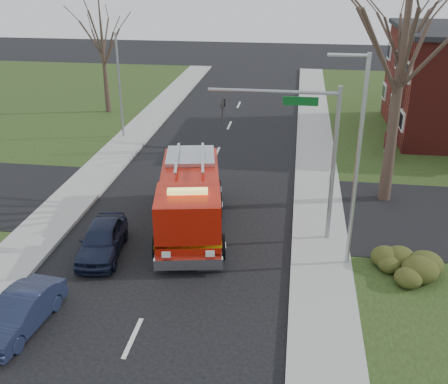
# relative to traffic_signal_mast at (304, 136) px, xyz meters

# --- Properties ---
(ground) EXTENTS (120.00, 120.00, 0.00)m
(ground) POSITION_rel_traffic_signal_mast_xyz_m (-5.21, -1.50, -4.71)
(ground) COLOR black
(ground) RESTS_ON ground
(sidewalk_right) EXTENTS (2.40, 80.00, 0.15)m
(sidewalk_right) POSITION_rel_traffic_signal_mast_xyz_m (0.99, -1.50, -4.63)
(sidewalk_right) COLOR gray
(sidewalk_right) RESTS_ON ground
(sidewalk_left) EXTENTS (2.40, 80.00, 0.15)m
(sidewalk_left) POSITION_rel_traffic_signal_mast_xyz_m (-11.41, -1.50, -4.63)
(sidewalk_left) COLOR gray
(sidewalk_left) RESTS_ON ground
(health_center_sign) EXTENTS (0.12, 2.00, 1.40)m
(health_center_sign) POSITION_rel_traffic_signal_mast_xyz_m (5.29, 11.00, -3.83)
(health_center_sign) COLOR #420F12
(health_center_sign) RESTS_ON ground
(hedge_corner) EXTENTS (2.80, 2.00, 0.90)m
(hedge_corner) POSITION_rel_traffic_signal_mast_xyz_m (3.79, -2.50, -4.13)
(hedge_corner) COLOR #333B15
(hedge_corner) RESTS_ON lawn_right
(bare_tree_near) EXTENTS (6.00, 6.00, 12.00)m
(bare_tree_near) POSITION_rel_traffic_signal_mast_xyz_m (4.29, 4.50, 2.71)
(bare_tree_near) COLOR #382821
(bare_tree_near) RESTS_ON ground
(bare_tree_far) EXTENTS (5.25, 5.25, 10.50)m
(bare_tree_far) POSITION_rel_traffic_signal_mast_xyz_m (5.79, 13.50, 1.78)
(bare_tree_far) COLOR #382821
(bare_tree_far) RESTS_ON ground
(bare_tree_left) EXTENTS (4.50, 4.50, 9.00)m
(bare_tree_left) POSITION_rel_traffic_signal_mast_xyz_m (-15.21, 18.50, 0.86)
(bare_tree_left) COLOR #382821
(bare_tree_left) RESTS_ON ground
(traffic_signal_mast) EXTENTS (5.29, 0.18, 6.80)m
(traffic_signal_mast) POSITION_rel_traffic_signal_mast_xyz_m (0.00, 0.00, 0.00)
(traffic_signal_mast) COLOR gray
(traffic_signal_mast) RESTS_ON ground
(streetlight_pole) EXTENTS (1.48, 0.16, 8.40)m
(streetlight_pole) POSITION_rel_traffic_signal_mast_xyz_m (1.93, -2.00, -0.16)
(streetlight_pole) COLOR #B7BABF
(streetlight_pole) RESTS_ON ground
(utility_pole_far) EXTENTS (0.14, 0.14, 7.00)m
(utility_pole_far) POSITION_rel_traffic_signal_mast_xyz_m (-12.01, 12.50, -1.21)
(utility_pole_far) COLOR gray
(utility_pole_far) RESTS_ON ground
(fire_engine) EXTENTS (4.06, 8.04, 3.10)m
(fire_engine) POSITION_rel_traffic_signal_mast_xyz_m (-4.80, 0.05, -3.30)
(fire_engine) COLOR #AE1508
(fire_engine) RESTS_ON ground
(parked_car_maroon) EXTENTS (2.11, 4.19, 1.37)m
(parked_car_maroon) POSITION_rel_traffic_signal_mast_xyz_m (-8.01, -2.50, -4.02)
(parked_car_maroon) COLOR #191F38
(parked_car_maroon) RESTS_ON ground
(parked_car_gray) EXTENTS (1.73, 3.91, 1.25)m
(parked_car_gray) POSITION_rel_traffic_signal_mast_xyz_m (-9.00, -7.52, -4.08)
(parked_car_gray) COLOR #1B213B
(parked_car_gray) RESTS_ON ground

